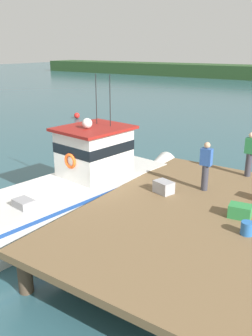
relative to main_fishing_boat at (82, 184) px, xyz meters
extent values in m
plane|color=#2D5660|center=(-0.27, -0.27, -1.01)|extent=(200.00, 200.00, 0.00)
cylinder|color=#4C3D2D|center=(1.93, -4.37, -0.51)|extent=(0.36, 0.36, 1.00)
cylinder|color=#4C3D2D|center=(1.93, 3.83, -0.51)|extent=(0.36, 0.36, 1.00)
cube|color=brown|center=(4.53, -0.27, 0.09)|extent=(6.00, 9.00, 0.20)
cube|color=silver|center=(-0.07, -0.56, -0.46)|extent=(3.52, 8.26, 1.10)
cone|color=silver|center=(0.56, 4.30, -0.46)|extent=(1.32, 1.93, 1.10)
cube|color=#234C9E|center=(-0.07, -0.56, -0.01)|extent=(3.52, 8.10, 0.12)
cube|color=silver|center=(-0.07, -0.56, 0.15)|extent=(3.56, 8.26, 0.12)
cube|color=silver|center=(0.08, 0.63, 0.99)|extent=(2.17, 2.43, 1.80)
cube|color=black|center=(0.08, 0.63, 1.31)|extent=(2.19, 2.45, 0.36)
cube|color=maroon|center=(0.08, 0.63, 1.94)|extent=(2.45, 2.76, 0.10)
sphere|color=white|center=(0.04, 0.33, 2.17)|extent=(0.36, 0.36, 0.36)
cylinder|color=black|center=(-0.20, 1.17, 2.89)|extent=(0.03, 0.03, 1.80)
cylinder|color=black|center=(0.49, 1.08, 2.89)|extent=(0.03, 0.03, 1.80)
cube|color=#939399|center=(0.18, -2.81, 0.27)|extent=(0.65, 0.51, 0.36)
torus|color=#EA5119|center=(-0.07, -0.50, 0.99)|extent=(0.55, 0.17, 0.54)
cube|color=#9E9EA3|center=(3.02, 0.53, 0.39)|extent=(0.71, 0.60, 0.40)
cube|color=#2D8442|center=(5.63, 0.14, 0.38)|extent=(0.66, 0.52, 0.37)
cylinder|color=#2866B2|center=(6.09, -0.72, 0.36)|extent=(0.32, 0.32, 0.34)
cylinder|color=#383842|center=(4.01, 1.50, 0.62)|extent=(0.22, 0.22, 0.86)
cube|color=#2D56A8|center=(4.01, 1.50, 1.33)|extent=(0.36, 0.22, 0.56)
sphere|color=tan|center=(4.01, 1.50, 1.72)|extent=(0.20, 0.20, 0.20)
cylinder|color=#383842|center=(4.79, 3.68, 0.62)|extent=(0.22, 0.22, 0.86)
cube|color=#287F47|center=(4.79, 3.68, 1.33)|extent=(0.36, 0.22, 0.56)
sphere|color=beige|center=(4.79, 3.68, 1.72)|extent=(0.20, 0.20, 0.20)
sphere|color=red|center=(-12.23, 13.45, -0.77)|extent=(0.47, 0.47, 0.47)
camera|label=1|loc=(8.16, -9.19, 4.70)|focal=38.82mm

